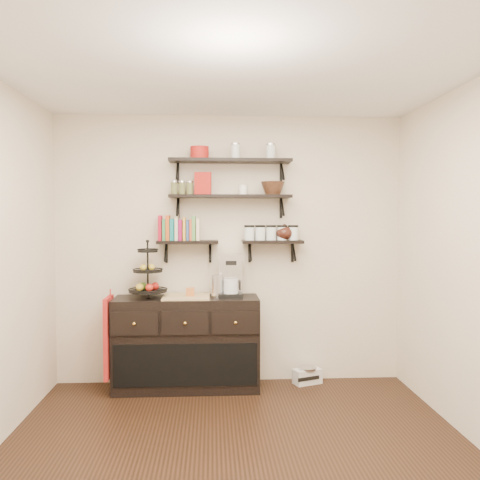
# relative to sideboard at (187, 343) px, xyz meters

# --- Properties ---
(floor) EXTENTS (3.50, 3.50, 0.00)m
(floor) POSITION_rel_sideboard_xyz_m (0.43, -1.51, -0.45)
(floor) COLOR black
(floor) RESTS_ON ground
(ceiling) EXTENTS (3.50, 3.50, 0.02)m
(ceiling) POSITION_rel_sideboard_xyz_m (0.43, -1.51, 2.25)
(ceiling) COLOR white
(ceiling) RESTS_ON back_wall
(back_wall) EXTENTS (3.50, 0.02, 2.70)m
(back_wall) POSITION_rel_sideboard_xyz_m (0.43, 0.24, 0.90)
(back_wall) COLOR beige
(back_wall) RESTS_ON ground
(shelf_top) EXTENTS (1.20, 0.27, 0.23)m
(shelf_top) POSITION_rel_sideboard_xyz_m (0.43, 0.10, 1.78)
(shelf_top) COLOR black
(shelf_top) RESTS_ON back_wall
(shelf_mid) EXTENTS (1.20, 0.27, 0.23)m
(shelf_mid) POSITION_rel_sideboard_xyz_m (0.43, 0.10, 1.43)
(shelf_mid) COLOR black
(shelf_mid) RESTS_ON back_wall
(shelf_low_left) EXTENTS (0.60, 0.25, 0.23)m
(shelf_low_left) POSITION_rel_sideboard_xyz_m (0.01, 0.12, 0.98)
(shelf_low_left) COLOR black
(shelf_low_left) RESTS_ON back_wall
(shelf_low_right) EXTENTS (0.60, 0.25, 0.23)m
(shelf_low_right) POSITION_rel_sideboard_xyz_m (0.85, 0.12, 0.98)
(shelf_low_right) COLOR black
(shelf_low_right) RESTS_ON back_wall
(cookbooks) EXTENTS (0.40, 0.15, 0.26)m
(cookbooks) POSITION_rel_sideboard_xyz_m (-0.05, 0.12, 1.11)
(cookbooks) COLOR #AB0F27
(cookbooks) RESTS_ON shelf_low_left
(glass_canisters) EXTENTS (0.54, 0.10, 0.13)m
(glass_canisters) POSITION_rel_sideboard_xyz_m (0.84, 0.12, 1.06)
(glass_canisters) COLOR silver
(glass_canisters) RESTS_ON shelf_low_right
(sideboard) EXTENTS (1.40, 0.50, 0.92)m
(sideboard) POSITION_rel_sideboard_xyz_m (0.00, 0.00, 0.00)
(sideboard) COLOR black
(sideboard) RESTS_ON floor
(fruit_stand) EXTENTS (0.36, 0.36, 0.54)m
(fruit_stand) POSITION_rel_sideboard_xyz_m (-0.37, 0.00, 0.63)
(fruit_stand) COLOR black
(fruit_stand) RESTS_ON sideboard
(candle) EXTENTS (0.08, 0.08, 0.08)m
(candle) POSITION_rel_sideboard_xyz_m (0.04, 0.00, 0.50)
(candle) COLOR #B46029
(candle) RESTS_ON sideboard
(coffee_maker) EXTENTS (0.23, 0.22, 0.42)m
(coffee_maker) POSITION_rel_sideboard_xyz_m (0.43, 0.03, 0.65)
(coffee_maker) COLOR black
(coffee_maker) RESTS_ON sideboard
(thermal_carafe) EXTENTS (0.11, 0.11, 0.22)m
(thermal_carafe) POSITION_rel_sideboard_xyz_m (0.30, -0.02, 0.56)
(thermal_carafe) COLOR silver
(thermal_carafe) RESTS_ON sideboard
(apron) EXTENTS (0.04, 0.33, 0.76)m
(apron) POSITION_rel_sideboard_xyz_m (-0.73, -0.10, 0.09)
(apron) COLOR maroon
(apron) RESTS_ON sideboard
(radio) EXTENTS (0.31, 0.24, 0.17)m
(radio) POSITION_rel_sideboard_xyz_m (1.21, 0.08, -0.37)
(radio) COLOR silver
(radio) RESTS_ON floor
(recipe_box) EXTENTS (0.17, 0.08, 0.22)m
(recipe_box) POSITION_rel_sideboard_xyz_m (0.16, 0.10, 1.56)
(recipe_box) COLOR #AA1813
(recipe_box) RESTS_ON shelf_mid
(walnut_bowl) EXTENTS (0.24, 0.24, 0.13)m
(walnut_bowl) POSITION_rel_sideboard_xyz_m (0.85, 0.10, 1.51)
(walnut_bowl) COLOR black
(walnut_bowl) RESTS_ON shelf_mid
(ramekins) EXTENTS (0.09, 0.09, 0.10)m
(ramekins) POSITION_rel_sideboard_xyz_m (0.56, 0.10, 1.50)
(ramekins) COLOR white
(ramekins) RESTS_ON shelf_mid
(teapot) EXTENTS (0.25, 0.20, 0.16)m
(teapot) POSITION_rel_sideboard_xyz_m (0.98, 0.12, 1.08)
(teapot) COLOR #361710
(teapot) RESTS_ON shelf_low_right
(red_pot) EXTENTS (0.18, 0.18, 0.12)m
(red_pot) POSITION_rel_sideboard_xyz_m (0.13, 0.10, 1.86)
(red_pot) COLOR #AA1813
(red_pot) RESTS_ON shelf_top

